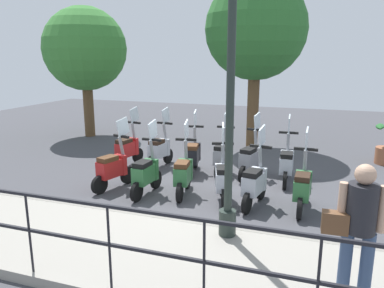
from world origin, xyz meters
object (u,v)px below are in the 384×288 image
lamp_post_near (230,112)px  tree_distant (256,30)px  scooter_near_2 (223,178)px  scooter_near_3 (184,173)px  scooter_far_0 (286,163)px  scooter_far_5 (128,148)px  scooter_near_4 (146,173)px  scooter_far_4 (160,149)px  scooter_near_5 (113,167)px  scooter_near_0 (302,186)px  pedestrian_with_bag (358,223)px  scooter_far_2 (222,155)px  tree_large (85,49)px  scooter_far_3 (193,154)px  scooter_far_1 (251,159)px  scooter_near_1 (255,182)px

lamp_post_near → tree_distant: tree_distant is taller
scooter_near_2 → scooter_near_3: (0.09, 0.86, 0.00)m
scooter_far_0 → scooter_far_5: same height
scooter_near_4 → scooter_far_0: same height
tree_distant → scooter_far_4: bearing=147.9°
scooter_near_5 → scooter_near_0: bearing=-72.2°
pedestrian_with_bag → scooter_near_0: (2.75, 0.68, -0.60)m
pedestrian_with_bag → tree_distant: (7.48, 2.46, 2.53)m
scooter_far_5 → lamp_post_near: bearing=-124.0°
scooter_near_3 → scooter_far_2: same height
tree_large → scooter_near_4: (-4.76, -4.56, -2.58)m
tree_large → lamp_post_near: bearing=-133.3°
tree_distant → scooter_far_0: (-3.23, -1.36, -3.13)m
scooter_near_4 → scooter_far_0: 3.18m
lamp_post_near → scooter_far_5: (3.25, 3.47, -1.58)m
tree_large → scooter_far_2: (-2.86, -5.70, -2.58)m
scooter_near_4 → scooter_near_5: (0.11, 0.84, 0.00)m
scooter_far_3 → scooter_far_1: bearing=-97.8°
tree_distant → scooter_far_3: 4.54m
scooter_near_1 → scooter_near_3: 1.50m
scooter_near_0 → pedestrian_with_bag: bearing=-164.7°
scooter_far_3 → tree_distant: bearing=-26.1°
scooter_near_3 → scooter_far_1: same height
scooter_near_2 → scooter_far_4: 2.78m
tree_distant → scooter_near_1: tree_distant is taller
pedestrian_with_bag → scooter_far_5: size_ratio=1.03×
scooter_near_1 → scooter_far_3: size_ratio=1.00×
tree_distant → scooter_far_2: size_ratio=3.35×
scooter_near_0 → scooter_near_1: same height
pedestrian_with_bag → scooter_near_1: 3.17m
scooter_near_2 → scooter_far_4: (1.77, 2.14, 0.00)m
scooter_far_3 → scooter_far_4: bearing=68.7°
tree_large → scooter_far_4: size_ratio=2.94×
tree_large → scooter_near_3: size_ratio=2.94×
scooter_far_3 → scooter_far_2: bearing=-87.3°
lamp_post_near → tree_distant: bearing=6.8°
scooter_near_4 → scooter_far_4: size_ratio=1.00×
scooter_near_0 → scooter_far_2: (1.72, 1.97, 0.00)m
pedestrian_with_bag → scooter_far_1: size_ratio=1.03×
scooter_near_2 → scooter_far_5: size_ratio=1.00×
scooter_near_1 → scooter_near_2: size_ratio=1.00×
pedestrian_with_bag → scooter_near_0: 2.90m
scooter_near_2 → scooter_near_1: bearing=-109.7°
scooter_far_1 → scooter_far_3: same height
lamp_post_near → scooter_near_0: size_ratio=2.80×
scooter_near_1 → pedestrian_with_bag: bearing=-140.4°
scooter_far_2 → scooter_far_3: 0.72m
scooter_far_4 → scooter_far_2: bearing=-83.6°
scooter_near_2 → scooter_near_4: same height
scooter_near_5 → scooter_near_4: bearing=-80.5°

